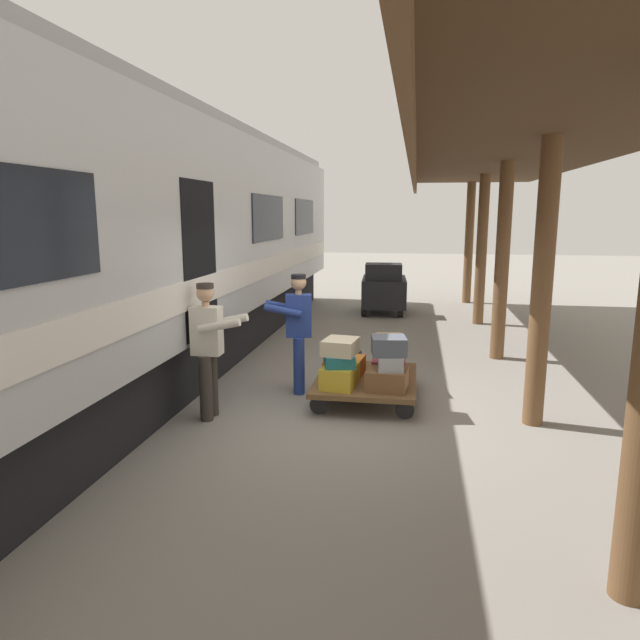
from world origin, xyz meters
name	(u,v)px	position (x,y,z in m)	size (l,w,h in m)	color
ground_plane	(354,413)	(0.00, 0.00, 0.00)	(60.00, 60.00, 0.00)	gray
platform_canopy	(547,147)	(-2.13, 0.00, 3.27)	(3.20, 20.19, 3.56)	brown
train_car	(93,250)	(3.51, 0.00, 2.06)	(3.02, 19.83, 4.00)	#B7BABF
luggage_cart	(366,380)	(-0.10, -0.60, 0.26)	(1.36, 1.75, 0.31)	brown
suitcase_yellow_case	(340,376)	(0.21, -0.12, 0.45)	(0.41, 0.57, 0.28)	gold
suitcase_brown_leather	(387,379)	(-0.41, -0.12, 0.44)	(0.51, 0.50, 0.26)	brown
suitcase_black_hardshell	(349,361)	(0.21, -1.08, 0.40)	(0.40, 0.57, 0.18)	black
suitcase_orange_carryall	(344,367)	(0.21, -0.60, 0.44)	(0.48, 0.59, 0.26)	#CC6B23
suitcase_burgundy_valise	(389,368)	(-0.41, -0.60, 0.46)	(0.44, 0.59, 0.30)	maroon
suitcase_maroon_trunk	(390,360)	(-0.41, -1.08, 0.44)	(0.38, 0.56, 0.27)	maroon
suitcase_teal_softside	(339,359)	(0.22, -0.14, 0.67)	(0.38, 0.49, 0.15)	#1E666B
suitcase_gray_aluminum	(390,362)	(-0.45, -0.10, 0.67)	(0.31, 0.38, 0.19)	#9EA0A5
suitcase_slate_roller	(389,346)	(-0.42, -0.14, 0.88)	(0.43, 0.42, 0.23)	#4C515B
suitcase_cream_canvas	(341,346)	(0.20, -0.13, 0.84)	(0.41, 0.49, 0.20)	beige
suitcase_tan_vintage	(390,343)	(-0.40, -1.11, 0.69)	(0.39, 0.47, 0.22)	tan
porter_in_overalls	(297,329)	(0.90, -0.74, 0.93)	(0.71, 0.52, 1.70)	navy
porter_by_door	(209,346)	(1.76, 0.47, 0.93)	(0.67, 0.42, 1.70)	#332D28
baggage_tug	(384,289)	(0.06, -7.52, 0.63)	(1.19, 1.76, 1.30)	black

